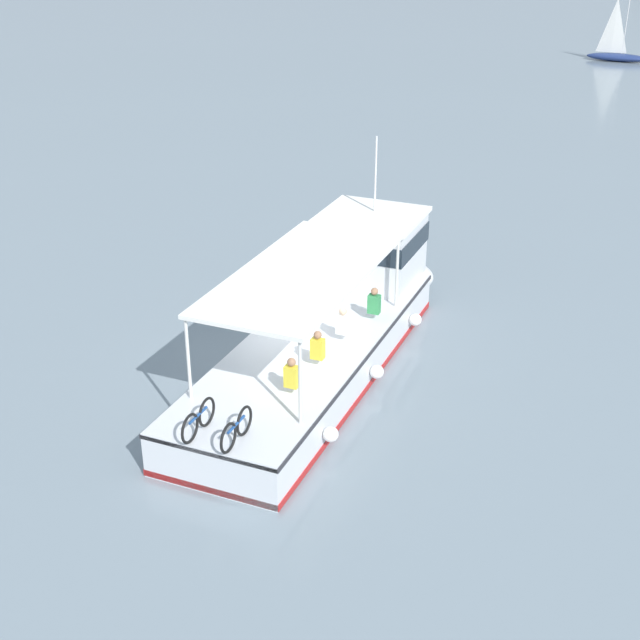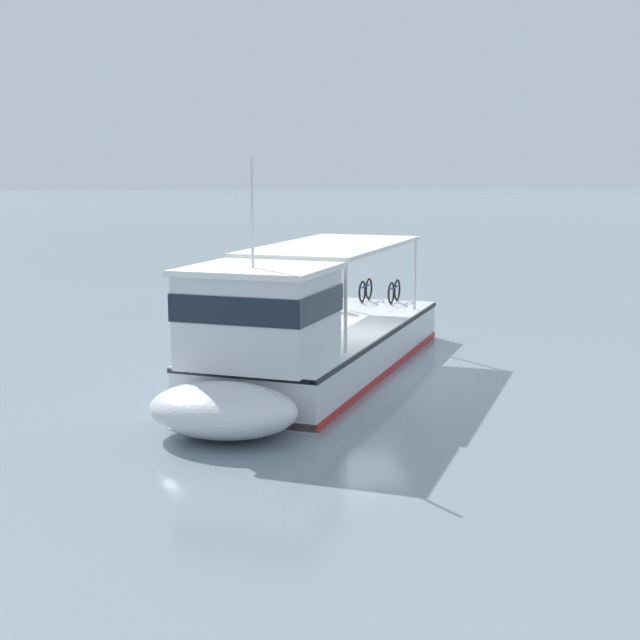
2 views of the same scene
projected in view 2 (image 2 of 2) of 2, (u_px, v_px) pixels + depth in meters
The scene contains 2 objects.
ground_plane at pixel (353, 376), 22.42m from camera, with size 400.00×400.00×0.00m, color gray.
ferry_main at pixel (306, 343), 21.43m from camera, with size 12.45×9.27×5.32m.
Camera 2 is at (-21.22, 5.40, 5.10)m, focal length 50.75 mm.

